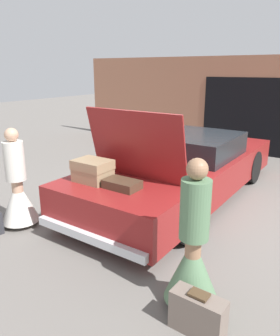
{
  "coord_description": "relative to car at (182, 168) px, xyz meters",
  "views": [
    {
      "loc": [
        2.79,
        -5.49,
        2.44
      ],
      "look_at": [
        0.0,
        -1.44,
        0.94
      ],
      "focal_mm": 35.0,
      "sensor_mm": 36.0,
      "label": 1
    }
  ],
  "objects": [
    {
      "name": "person_right",
      "position": [
        1.56,
        -2.74,
        0.01
      ],
      "size": [
        0.58,
        0.58,
        1.63
      ],
      "rotation": [
        0.0,
        0.0,
        1.69
      ],
      "color": "#997051",
      "rests_on": "ground_plane"
    },
    {
      "name": "garage_wall_back",
      "position": [
        0.0,
        4.23,
        0.82
      ],
      "size": [
        12.0,
        0.14,
        2.8
      ],
      "color": "#9E664C",
      "rests_on": "ground_plane"
    },
    {
      "name": "car",
      "position": [
        0.0,
        0.0,
        0.0
      ],
      "size": [
        2.03,
        5.34,
        1.87
      ],
      "color": "maroon",
      "rests_on": "ground_plane"
    },
    {
      "name": "person_left",
      "position": [
        -1.55,
        -2.6,
        -0.0
      ],
      "size": [
        0.59,
        0.59,
        1.59
      ],
      "rotation": [
        0.0,
        0.0,
        -1.34
      ],
      "color": "tan",
      "rests_on": "ground_plane"
    },
    {
      "name": "suitcase_beside_right_person",
      "position": [
        1.79,
        -3.07,
        -0.36
      ],
      "size": [
        0.54,
        0.23,
        0.44
      ],
      "color": "#75665B",
      "rests_on": "ground_plane"
    },
    {
      "name": "ground_plane",
      "position": [
        0.0,
        -0.0,
        -0.57
      ],
      "size": [
        40.0,
        40.0,
        0.0
      ],
      "primitive_type": "plane",
      "color": "slate"
    }
  ]
}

